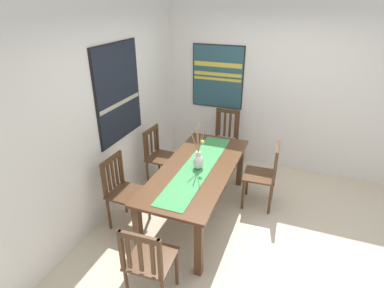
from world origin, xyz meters
name	(u,v)px	position (x,y,z in m)	size (l,w,h in m)	color
ground_plane	(245,229)	(0.00, 0.00, -0.01)	(6.40, 6.40, 0.03)	beige
wall_back	(109,110)	(0.00, 1.86, 1.35)	(6.40, 0.12, 2.70)	silver
wall_side	(276,88)	(1.86, 0.00, 1.35)	(0.12, 6.40, 2.70)	silver
dining_table	(198,174)	(0.06, 0.67, 0.63)	(2.02, 0.87, 0.73)	#51331E
table_runner	(198,167)	(0.06, 0.67, 0.73)	(1.85, 0.36, 0.01)	#388447
centerpiece_vase	(198,160)	(0.02, 0.65, 0.85)	(0.16, 0.16, 0.67)	silver
chair_0	(149,261)	(-1.33, 0.64, 0.48)	(0.44, 0.44, 0.91)	#4C301C
chair_1	(123,190)	(-0.43, 1.48, 0.50)	(0.43, 0.43, 0.93)	#4C301C
chair_2	(264,174)	(0.58, -0.10, 0.50)	(0.44, 0.44, 0.94)	#4C301C
chair_3	(225,139)	(1.45, 0.70, 0.51)	(0.42, 0.42, 0.99)	#4C301C
chair_4	(160,156)	(0.57, 1.46, 0.48)	(0.44, 0.44, 0.92)	#4C301C
painting_on_back_wall	(118,93)	(0.14, 1.79, 1.55)	(0.96, 0.05, 1.25)	black
painting_on_side_wall	(218,77)	(1.79, 0.96, 1.46)	(0.05, 0.87, 1.04)	black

